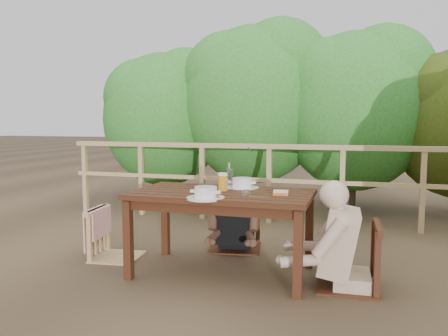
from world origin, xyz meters
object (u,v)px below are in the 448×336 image
(diner_right, at_px, (354,200))
(soup_far, at_px, (242,183))
(chair_right, at_px, (349,226))
(tumbler, at_px, (245,195))
(soup_near, at_px, (206,193))
(bottle, at_px, (229,178))
(woman, at_px, (236,192))
(beer_glass, at_px, (223,183))
(chair_left, at_px, (116,211))
(bread_roll, at_px, (211,194))
(butter_tub, at_px, (281,194))
(table, at_px, (222,233))
(chair_far, at_px, (235,199))

(diner_right, xyz_separation_m, soup_far, (-0.97, 0.29, 0.05))
(chair_right, xyz_separation_m, tumbler, (-0.78, -0.22, 0.24))
(soup_near, distance_m, soup_far, 0.60)
(bottle, xyz_separation_m, tumbler, (0.22, -0.31, -0.09))
(woman, distance_m, beer_glass, 0.75)
(chair_right, bearing_deg, chair_left, -96.26)
(bread_roll, xyz_separation_m, butter_tub, (0.50, 0.25, -0.02))
(diner_right, relative_size, soup_near, 4.66)
(table, xyz_separation_m, butter_tub, (0.50, -0.04, 0.37))
(chair_right, height_order, beer_glass, chair_right)
(woman, height_order, beer_glass, woman)
(chair_left, relative_size, chair_right, 0.92)
(woman, distance_m, soup_near, 1.11)
(chair_far, height_order, butter_tub, chair_far)
(chair_far, height_order, beer_glass, chair_far)
(butter_tub, bearing_deg, table, 169.96)
(table, bearing_deg, soup_near, -96.31)
(chair_far, xyz_separation_m, soup_near, (0.06, -1.07, 0.23))
(chair_left, bearing_deg, chair_right, -100.90)
(bread_roll, bearing_deg, chair_far, 95.19)
(chair_far, height_order, soup_near, chair_far)
(chair_far, distance_m, woman, 0.07)
(bread_roll, distance_m, bottle, 0.37)
(table, bearing_deg, butter_tub, -4.49)
(woman, xyz_separation_m, bottle, (0.14, -0.70, 0.24))
(diner_right, bearing_deg, soup_far, 71.00)
(table, bearing_deg, diner_right, -1.15)
(chair_far, distance_m, diner_right, 1.41)
(chair_left, bearing_deg, bread_roll, -117.99)
(chair_far, bearing_deg, tumbler, -80.16)
(beer_glass, relative_size, butter_tub, 1.40)
(chair_far, relative_size, diner_right, 0.74)
(bread_roll, bearing_deg, tumbler, 10.39)
(woman, distance_m, diner_right, 1.41)
(diner_right, height_order, bread_roll, diner_right)
(butter_tub, bearing_deg, chair_left, 168.72)
(diner_right, bearing_deg, beer_glass, 83.80)
(chair_left, distance_m, butter_tub, 1.62)
(chair_right, height_order, soup_near, chair_right)
(soup_far, bearing_deg, bottle, -106.73)
(table, relative_size, diner_right, 1.09)
(woman, bearing_deg, table, 87.16)
(beer_glass, height_order, butter_tub, beer_glass)
(soup_far, distance_m, bottle, 0.22)
(soup_near, height_order, bread_roll, soup_near)
(tumbler, bearing_deg, bread_roll, -169.61)
(chair_right, height_order, soup_far, chair_right)
(soup_far, bearing_deg, chair_left, -172.99)
(soup_near, bearing_deg, chair_left, 157.19)
(chair_far, relative_size, bottle, 4.05)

